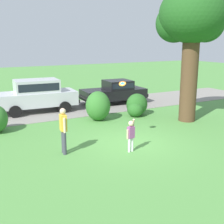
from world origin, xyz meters
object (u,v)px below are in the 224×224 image
(oak_tree_large, at_px, (192,21))
(adult_onlooker, at_px, (63,128))
(parked_suv, at_px, (37,94))
(child_thrower, at_px, (131,134))
(frisbee, at_px, (122,84))
(parked_sedan, at_px, (115,91))

(oak_tree_large, relative_size, adult_onlooker, 3.90)
(oak_tree_large, relative_size, parked_suv, 1.41)
(child_thrower, bearing_deg, parked_suv, 99.44)
(oak_tree_large, bearing_deg, frisbee, -163.35)
(child_thrower, distance_m, frisbee, 2.09)
(oak_tree_large, bearing_deg, child_thrower, -153.18)
(parked_sedan, bearing_deg, child_thrower, -115.18)
(adult_onlooker, bearing_deg, parked_suv, 82.68)
(parked_sedan, height_order, child_thrower, parked_sedan)
(child_thrower, bearing_deg, frisbee, 75.93)
(parked_suv, distance_m, child_thrower, 8.32)
(frisbee, bearing_deg, oak_tree_large, 16.65)
(oak_tree_large, relative_size, child_thrower, 5.28)
(parked_sedan, height_order, adult_onlooker, adult_onlooker)
(child_thrower, bearing_deg, oak_tree_large, 26.82)
(parked_sedan, height_order, frisbee, frisbee)
(parked_sedan, distance_m, child_thrower, 8.97)
(parked_suv, height_order, child_thrower, parked_suv)
(parked_sedan, distance_m, parked_suv, 5.19)
(oak_tree_large, distance_m, frisbee, 5.65)
(oak_tree_large, xyz_separation_m, adult_onlooker, (-7.37, -1.55, -4.06))
(parked_suv, xyz_separation_m, adult_onlooker, (-0.92, -7.18, -0.09))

